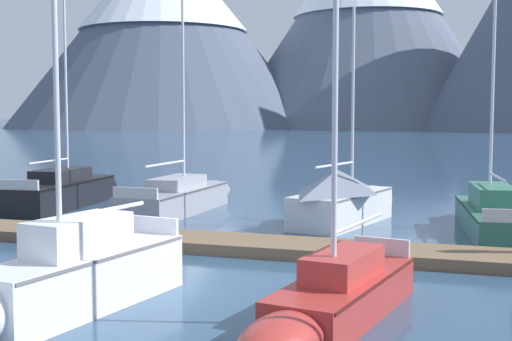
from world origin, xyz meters
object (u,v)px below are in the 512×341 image
object	(u,v)px
sailboat_far_berth	(344,197)
sailboat_mid_dock_starboard	(60,280)
sailboat_outer_slip	(333,296)
sailboat_end_of_dock	(491,213)
sailboat_mid_dock_port	(183,196)
sailboat_nearest_berth	(67,190)

from	to	relation	value
sailboat_far_berth	sailboat_mid_dock_starboard	bearing A→B (deg)	-104.33
sailboat_outer_slip	sailboat_end_of_dock	world-z (taller)	sailboat_outer_slip
sailboat_far_berth	sailboat_end_of_dock	world-z (taller)	sailboat_end_of_dock
sailboat_outer_slip	sailboat_end_of_dock	xyz separation A→B (m)	(3.00, 10.98, 0.06)
sailboat_mid_dock_port	sailboat_far_berth	distance (m)	6.46
sailboat_nearest_berth	sailboat_mid_dock_port	size ratio (longest dim) A/B	1.01
sailboat_nearest_berth	sailboat_far_berth	size ratio (longest dim) A/B	1.17
sailboat_outer_slip	sailboat_mid_dock_port	bearing A→B (deg)	123.09
sailboat_mid_dock_port	sailboat_far_berth	xyz separation A→B (m)	(6.36, -1.10, 0.31)
sailboat_mid_dock_port	sailboat_mid_dock_starboard	distance (m)	13.71
sailboat_nearest_berth	sailboat_mid_dock_starboard	size ratio (longest dim) A/B	1.12
sailboat_mid_dock_starboard	sailboat_nearest_berth	bearing A→B (deg)	121.74
sailboat_nearest_berth	sailboat_far_berth	world-z (taller)	sailboat_nearest_berth
sailboat_mid_dock_starboard	sailboat_outer_slip	size ratio (longest dim) A/B	0.85
sailboat_end_of_dock	sailboat_outer_slip	bearing A→B (deg)	-105.30
sailboat_nearest_berth	sailboat_mid_dock_starboard	world-z (taller)	sailboat_nearest_berth
sailboat_nearest_berth	sailboat_end_of_dock	world-z (taller)	sailboat_nearest_berth
sailboat_outer_slip	sailboat_mid_dock_starboard	bearing A→B (deg)	-168.61
sailboat_nearest_berth	sailboat_outer_slip	distance (m)	18.06
sailboat_far_berth	sailboat_outer_slip	distance (m)	11.39
sailboat_end_of_dock	sailboat_nearest_berth	bearing A→B (deg)	174.84
sailboat_mid_dock_port	sailboat_end_of_dock	size ratio (longest dim) A/B	1.02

